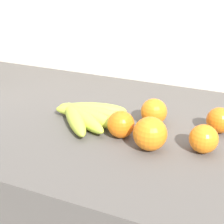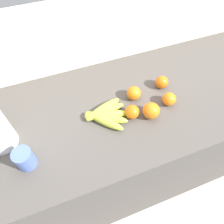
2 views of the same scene
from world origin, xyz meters
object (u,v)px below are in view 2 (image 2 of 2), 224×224
object	(u,v)px
orange_front	(134,93)
mug	(25,159)
banana_bunch	(105,115)
orange_back_left	(132,112)
orange_right	(169,99)
orange_far_right	(151,111)
orange_back_right	(162,82)

from	to	relation	value
orange_front	mug	xyz separation A→B (m)	(-0.55, -0.17, 0.01)
banana_bunch	orange_back_left	world-z (taller)	orange_back_left
orange_back_left	mug	size ratio (longest dim) A/B	0.73
banana_bunch	mug	bearing A→B (deg)	-164.04
orange_right	orange_far_right	bearing A→B (deg)	-162.88
orange_back_left	mug	distance (m)	0.50
orange_back_right	orange_front	bearing A→B (deg)	-173.27
orange_right	orange_back_right	world-z (taller)	same
mug	orange_front	bearing A→B (deg)	17.06
orange_right	orange_back_left	distance (m)	0.20
orange_far_right	orange_back_left	xyz separation A→B (m)	(-0.08, 0.03, -0.01)
orange_back_left	orange_right	bearing A→B (deg)	2.19
banana_bunch	orange_front	world-z (taller)	orange_front
orange_far_right	orange_back_right	world-z (taller)	orange_far_right
orange_front	orange_right	bearing A→B (deg)	-32.73
banana_bunch	orange_back_right	size ratio (longest dim) A/B	3.15
mug	orange_back_left	bearing A→B (deg)	7.71
orange_far_right	mug	size ratio (longest dim) A/B	0.85
orange_back_right	orange_back_left	size ratio (longest dim) A/B	0.97
orange_back_right	banana_bunch	bearing A→B (deg)	-166.65
orange_back_left	orange_front	bearing A→B (deg)	61.86
banana_bunch	orange_front	size ratio (longest dim) A/B	2.96
orange_far_right	orange_back_right	bearing A→B (deg)	47.30
orange_back_right	mug	world-z (taller)	mug
orange_front	orange_back_left	bearing A→B (deg)	-118.14
banana_bunch	orange_far_right	xyz separation A→B (m)	(0.20, -0.07, 0.02)
banana_bunch	mug	size ratio (longest dim) A/B	2.23
orange_back_right	mug	size ratio (longest dim) A/B	0.71
banana_bunch	orange_right	world-z (taller)	orange_right
orange_front	orange_back_right	distance (m)	0.17
banana_bunch	orange_front	distance (m)	0.19
orange_far_right	mug	world-z (taller)	mug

